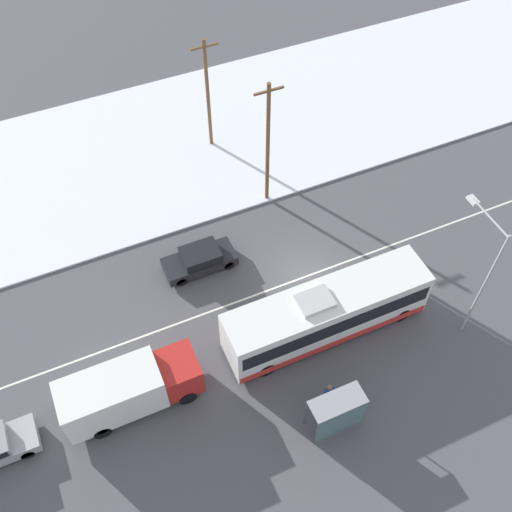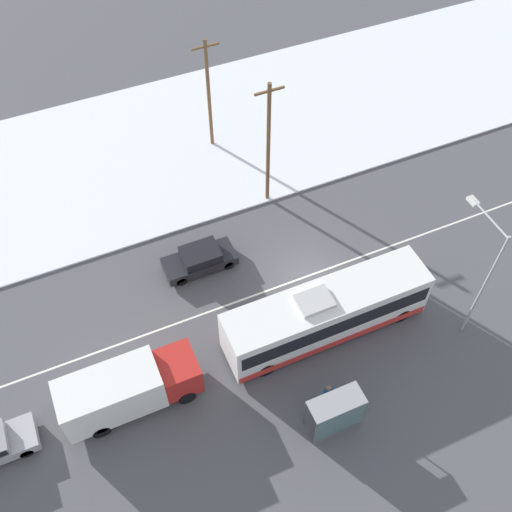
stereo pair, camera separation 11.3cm
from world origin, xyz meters
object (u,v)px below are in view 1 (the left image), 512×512
object	(u,v)px
streetlamp	(482,266)
utility_pole_roadside	(268,144)
pedestrian_at_stop	(329,392)
city_bus	(327,313)
sedan_car	(200,258)
utility_pole_snowlot	(208,94)
box_truck	(128,390)
bus_shelter	(339,413)

from	to	relation	value
streetlamp	utility_pole_roadside	world-z (taller)	utility_pole_roadside
pedestrian_at_stop	streetlamp	distance (m)	9.76
city_bus	sedan_car	distance (m)	8.29
city_bus	utility_pole_snowlot	distance (m)	16.83
box_truck	pedestrian_at_stop	xyz separation A→B (m)	(9.02, -3.87, -0.58)
streetlamp	utility_pole_roadside	xyz separation A→B (m)	(-5.72, 12.74, -0.38)
utility_pole_roadside	streetlamp	bearing A→B (deg)	-65.81
city_bus	bus_shelter	bearing A→B (deg)	-111.96
pedestrian_at_stop	city_bus	bearing A→B (deg)	64.25
bus_shelter	city_bus	bearing A→B (deg)	68.04
bus_shelter	utility_pole_snowlot	distance (m)	22.04
pedestrian_at_stop	utility_pole_snowlot	world-z (taller)	utility_pole_snowlot
city_bus	utility_pole_roadside	xyz separation A→B (m)	(1.24, 10.27, 2.97)
box_truck	utility_pole_roadside	bearing A→B (deg)	40.14
sedan_car	streetlamp	size ratio (longest dim) A/B	0.53
utility_pole_snowlot	sedan_car	bearing A→B (deg)	-114.69
pedestrian_at_stop	bus_shelter	world-z (taller)	bus_shelter
sedan_car	utility_pole_snowlot	world-z (taller)	utility_pole_snowlot
city_bus	utility_pole_snowlot	world-z (taller)	utility_pole_snowlot
streetlamp	utility_pole_snowlot	bearing A→B (deg)	110.38
city_bus	utility_pole_snowlot	bearing A→B (deg)	90.44
bus_shelter	streetlamp	xyz separation A→B (m)	(9.05, 2.70, 3.36)
box_truck	bus_shelter	bearing A→B (deg)	-30.83
city_bus	pedestrian_at_stop	world-z (taller)	city_bus
sedan_car	utility_pole_roadside	xyz separation A→B (m)	(5.89, 3.47, 3.87)
sedan_car	bus_shelter	xyz separation A→B (m)	(2.56, -11.97, 0.89)
city_bus	box_truck	size ratio (longest dim) A/B	1.64
city_bus	box_truck	distance (m)	10.85
box_truck	pedestrian_at_stop	world-z (taller)	box_truck
sedan_car	pedestrian_at_stop	xyz separation A→B (m)	(2.81, -10.60, 0.24)
sedan_car	pedestrian_at_stop	bearing A→B (deg)	104.85
city_bus	utility_pole_roadside	distance (m)	10.76
box_truck	utility_pole_roadside	distance (m)	16.11
city_bus	box_truck	world-z (taller)	city_bus
sedan_car	city_bus	bearing A→B (deg)	124.32
utility_pole_snowlot	pedestrian_at_stop	bearing A→B (deg)	-94.78
sedan_car	bus_shelter	world-z (taller)	bus_shelter
city_bus	bus_shelter	size ratio (longest dim) A/B	4.17
streetlamp	utility_pole_roadside	distance (m)	13.97
box_truck	utility_pole_snowlot	world-z (taller)	utility_pole_snowlot
bus_shelter	utility_pole_snowlot	bearing A→B (deg)	84.87
city_bus	pedestrian_at_stop	size ratio (longest dim) A/B	6.70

